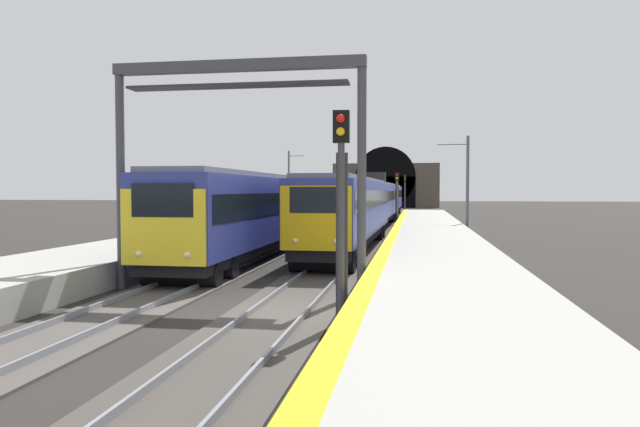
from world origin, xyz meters
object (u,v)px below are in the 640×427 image
train_main_approaching (376,201)px  catenary_mast_far (289,183)px  railway_signal_near (341,201)px  catenary_mast_near (467,184)px  railway_signal_mid (397,194)px  overhead_signal_gantry (237,120)px  railway_signal_far (405,189)px  train_adjacent_platform (317,202)px

train_main_approaching → catenary_mast_far: bearing=-144.9°
railway_signal_near → catenary_mast_near: 30.06m
railway_signal_mid → overhead_signal_gantry: overhead_signal_gantry is taller
railway_signal_far → catenary_mast_far: (-25.27, 13.09, 0.62)m
railway_signal_far → catenary_mast_far: size_ratio=0.72×
train_main_approaching → railway_signal_far: 42.01m
train_adjacent_platform → catenary_mast_far: catenary_mast_far is taller
train_adjacent_platform → catenary_mast_near: bearing=76.4°
overhead_signal_gantry → train_adjacent_platform: bearing=4.4°
railway_signal_near → catenary_mast_far: bearing=-166.4°
catenary_mast_near → catenary_mast_far: bearing=36.9°
railway_signal_near → railway_signal_far: (79.37, -0.00, 0.42)m
train_main_approaching → catenary_mast_near: (-7.84, -7.06, 1.42)m
railway_signal_mid → overhead_signal_gantry: (-36.05, 3.88, 2.62)m
railway_signal_near → railway_signal_mid: (40.35, -0.00, -0.14)m
catenary_mast_near → catenary_mast_far: catenary_mast_far is taller
train_adjacent_platform → catenary_mast_near: 11.76m
railway_signal_near → catenary_mast_near: catenary_mast_near is taller
railway_signal_far → railway_signal_near: bearing=0.0°
railway_signal_mid → railway_signal_far: 39.03m
railway_signal_near → overhead_signal_gantry: bearing=-138.0°
railway_signal_mid → railway_signal_far: (39.02, 0.00, 0.55)m
overhead_signal_gantry → catenary_mast_near: 26.96m
train_main_approaching → railway_signal_mid: railway_signal_mid is taller
railway_signal_near → catenary_mast_far: catenary_mast_far is taller
train_main_approaching → railway_signal_far: bearing=178.5°
train_adjacent_platform → catenary_mast_near: size_ratio=8.13×
train_adjacent_platform → railway_signal_far: (47.07, -6.02, 1.14)m
catenary_mast_near → railway_signal_mid: bearing=26.3°
train_main_approaching → railway_signal_far: railway_signal_far is taller
train_adjacent_platform → railway_signal_mid: 10.07m
catenary_mast_near → train_adjacent_platform: bearing=76.5°
train_main_approaching → catenary_mast_far: (16.69, 11.37, 1.77)m
railway_signal_mid → railway_signal_far: size_ratio=0.85×
train_main_approaching → overhead_signal_gantry: size_ratio=7.34×
train_main_approaching → railway_signal_far: (41.95, -1.73, 1.15)m
railway_signal_far → overhead_signal_gantry: 75.20m
train_main_approaching → catenary_mast_far: catenary_mast_far is taller
train_adjacent_platform → railway_signal_far: size_ratio=10.22×
railway_signal_near → railway_signal_far: size_ratio=0.90×
railway_signal_far → train_adjacent_platform: bearing=-7.3°
overhead_signal_gantry → catenary_mast_far: catenary_mast_far is taller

